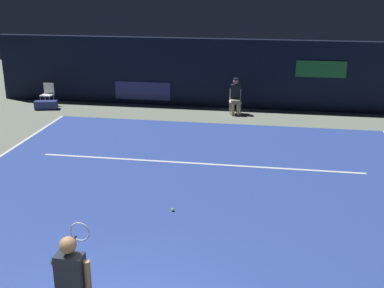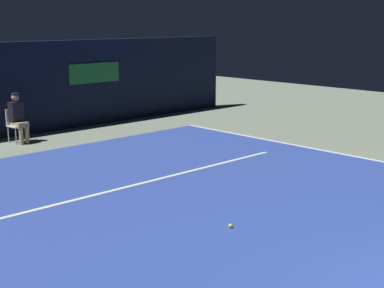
# 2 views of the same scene
# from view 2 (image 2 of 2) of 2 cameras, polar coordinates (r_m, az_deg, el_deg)

# --- Properties ---
(ground_plane) EXTENTS (34.95, 34.95, 0.00)m
(ground_plane) POSITION_cam_2_polar(r_m,az_deg,el_deg) (9.63, 0.74, -7.09)
(ground_plane) COLOR gray
(court_surface) EXTENTS (11.20, 12.03, 0.01)m
(court_surface) POSITION_cam_2_polar(r_m,az_deg,el_deg) (9.62, 0.74, -7.06)
(court_surface) COLOR #2D479E
(court_surface) RESTS_ON ground
(line_sideline_left) EXTENTS (0.10, 12.03, 0.01)m
(line_sideline_left) POSITION_cam_2_polar(r_m,az_deg,el_deg) (13.94, 17.21, -1.44)
(line_sideline_left) COLOR white
(line_sideline_left) RESTS_ON court_surface
(line_service) EXTENTS (8.74, 0.10, 0.01)m
(line_service) POSITION_cam_2_polar(r_m,az_deg,el_deg) (11.14, -6.91, -4.37)
(line_service) COLOR white
(line_service) RESTS_ON court_surface
(line_judge_on_chair) EXTENTS (0.48, 0.56, 1.32)m
(line_judge_on_chair) POSITION_cam_2_polar(r_m,az_deg,el_deg) (15.68, -17.00, 2.56)
(line_judge_on_chair) COLOR white
(line_judge_on_chair) RESTS_ON ground
(tennis_ball) EXTENTS (0.07, 0.07, 0.07)m
(tennis_ball) POSITION_cam_2_polar(r_m,az_deg,el_deg) (9.03, 3.87, -8.14)
(tennis_ball) COLOR #CCE033
(tennis_ball) RESTS_ON court_surface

